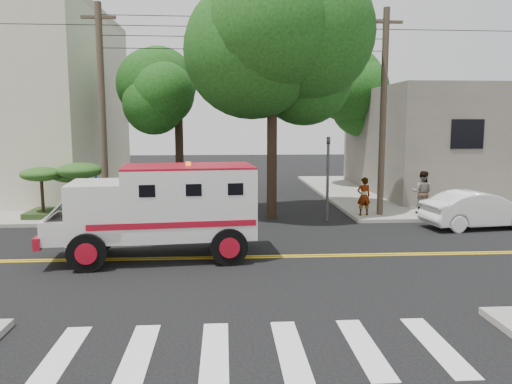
{
  "coord_description": "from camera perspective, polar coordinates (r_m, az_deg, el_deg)",
  "views": [
    {
      "loc": [
        -0.6,
        -15.22,
        4.2
      ],
      "look_at": [
        0.6,
        3.33,
        1.6
      ],
      "focal_mm": 35.0,
      "sensor_mm": 36.0,
      "label": 1
    }
  ],
  "objects": [
    {
      "name": "parked_sedan",
      "position": [
        21.85,
        24.15,
        -1.85
      ],
      "size": [
        4.68,
        2.17,
        1.48
      ],
      "primitive_type": "imported",
      "rotation": [
        0.0,
        0.0,
        1.71
      ],
      "color": "silver",
      "rests_on": "ground"
    },
    {
      "name": "tree_left",
      "position": [
        27.13,
        -8.24,
        11.12
      ],
      "size": [
        4.48,
        4.2,
        7.7
      ],
      "color": "black",
      "rests_on": "ground"
    },
    {
      "name": "tree_right",
      "position": [
        32.45,
        13.49,
        11.1
      ],
      "size": [
        4.8,
        4.5,
        8.2
      ],
      "color": "black",
      "rests_on": "ground"
    },
    {
      "name": "armored_truck",
      "position": [
        15.66,
        -10.66,
        -1.57
      ],
      "size": [
        6.55,
        3.1,
        2.89
      ],
      "rotation": [
        0.0,
        0.0,
        0.1
      ],
      "color": "silver",
      "rests_on": "ground"
    },
    {
      "name": "pedestrian_a",
      "position": [
        22.32,
        12.21,
        -0.49
      ],
      "size": [
        0.65,
        0.46,
        1.68
      ],
      "primitive_type": "imported",
      "rotation": [
        0.0,
        0.0,
        3.24
      ],
      "color": "gray",
      "rests_on": "sidewalk_ne"
    },
    {
      "name": "sidewalk_ne",
      "position": [
        32.26,
        22.26,
        0.02
      ],
      "size": [
        17.0,
        17.0,
        0.15
      ],
      "primitive_type": "cube",
      "color": "gray",
      "rests_on": "ground"
    },
    {
      "name": "utility_pole_right",
      "position": [
        22.51,
        14.32,
        8.48
      ],
      "size": [
        0.28,
        0.28,
        9.0
      ],
      "primitive_type": "cylinder",
      "color": "#382D23",
      "rests_on": "ground"
    },
    {
      "name": "palm_planter",
      "position": [
        23.03,
        -20.94,
        1.07
      ],
      "size": [
        3.52,
        2.63,
        2.36
      ],
      "color": "#1E3314",
      "rests_on": "sidewalk_nw"
    },
    {
      "name": "tree_main",
      "position": [
        21.78,
        3.15,
        15.87
      ],
      "size": [
        6.08,
        5.7,
        9.85
      ],
      "color": "black",
      "rests_on": "ground"
    },
    {
      "name": "building_right",
      "position": [
        33.14,
        24.5,
        5.44
      ],
      "size": [
        14.0,
        12.0,
        6.0
      ],
      "primitive_type": "cube",
      "color": "#5E5951",
      "rests_on": "sidewalk_ne"
    },
    {
      "name": "pedestrian_b",
      "position": [
        23.48,
        18.46,
        -0.03
      ],
      "size": [
        1.16,
        1.07,
        1.91
      ],
      "primitive_type": "imported",
      "rotation": [
        0.0,
        0.0,
        2.67
      ],
      "color": "gray",
      "rests_on": "sidewalk_ne"
    },
    {
      "name": "utility_pole_left",
      "position": [
        21.8,
        -17.14,
        8.4
      ],
      "size": [
        0.28,
        0.28,
        9.0
      ],
      "primitive_type": "cylinder",
      "color": "#382D23",
      "rests_on": "ground"
    },
    {
      "name": "ground",
      "position": [
        15.8,
        -1.39,
        -7.46
      ],
      "size": [
        100.0,
        100.0,
        0.0
      ],
      "primitive_type": "plane",
      "color": "black",
      "rests_on": "ground"
    },
    {
      "name": "accessibility_sign",
      "position": [
        22.29,
        -18.21,
        0.26
      ],
      "size": [
        0.45,
        0.1,
        2.02
      ],
      "color": "#3F3F42",
      "rests_on": "ground"
    },
    {
      "name": "traffic_signal",
      "position": [
        21.37,
        8.21,
        2.58
      ],
      "size": [
        0.15,
        0.18,
        3.6
      ],
      "color": "#3F3F42",
      "rests_on": "ground"
    }
  ]
}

